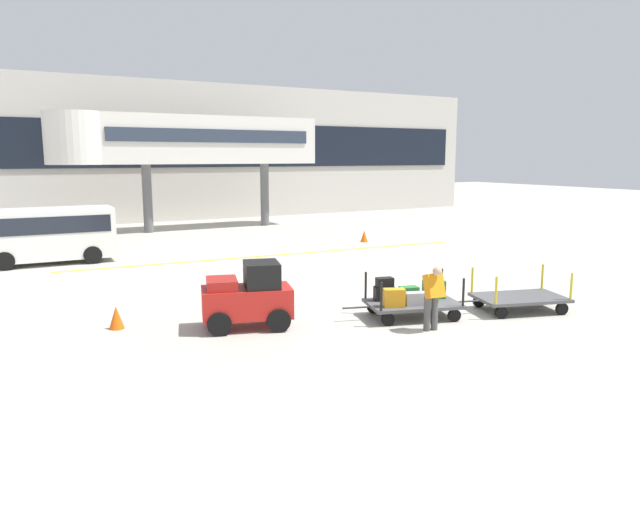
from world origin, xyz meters
TOP-DOWN VIEW (x-y plane):
  - ground_plane at (0.00, 0.00)m, footprint 120.00×120.00m
  - apron_lead_line at (0.59, 9.83)m, footprint 17.19×1.13m
  - terminal_building at (0.00, 25.98)m, footprint 47.26×2.51m
  - jet_bridge at (-0.50, 19.99)m, footprint 14.56×3.00m
  - baggage_tug at (-4.49, 0.59)m, footprint 2.33×1.73m
  - baggage_cart_lead at (-0.57, -0.55)m, footprint 3.08×2.00m
  - baggage_cart_middle at (2.36, -1.48)m, footprint 3.08×2.00m
  - baggage_handler at (-0.85, -1.79)m, footprint 0.45×0.47m
  - shuttle_van at (-7.87, 12.40)m, footprint 4.86×2.09m
  - safety_cone_near at (-7.27, 2.02)m, footprint 0.36×0.36m
  - safety_cone_far at (5.89, 11.30)m, footprint 0.36×0.36m

SIDE VIEW (x-z plane):
  - ground_plane at x=0.00m, z-range 0.00..0.00m
  - apron_lead_line at x=0.59m, z-range 0.00..0.01m
  - safety_cone_near at x=-7.27m, z-range 0.00..0.55m
  - safety_cone_far at x=5.89m, z-range 0.00..0.55m
  - baggage_cart_middle at x=2.36m, z-range -0.20..0.90m
  - baggage_cart_lead at x=-0.57m, z-range -0.06..1.04m
  - baggage_tug at x=-4.49m, z-range -0.04..1.54m
  - baggage_handler at x=-0.85m, z-range 0.08..1.65m
  - shuttle_van at x=-7.87m, z-range 0.19..2.28m
  - terminal_building at x=0.00m, z-range 0.01..8.70m
  - jet_bridge at x=-0.50m, z-range 1.77..8.02m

